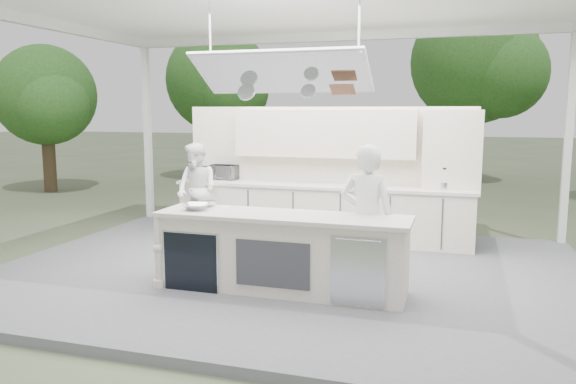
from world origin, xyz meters
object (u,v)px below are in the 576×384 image
(head_chef, at_px, (367,218))
(demo_island, at_px, (280,252))
(back_counter, at_px, (321,212))
(sous_chef, at_px, (197,190))

(head_chef, bearing_deg, demo_island, 21.80)
(back_counter, bearing_deg, head_chef, -64.40)
(demo_island, bearing_deg, back_counter, 93.63)
(head_chef, distance_m, sous_chef, 3.84)
(demo_island, bearing_deg, sous_chef, 133.92)
(demo_island, distance_m, head_chef, 1.14)
(demo_island, relative_size, head_chef, 1.73)
(demo_island, distance_m, sous_chef, 3.31)
(head_chef, bearing_deg, sous_chef, -29.89)
(back_counter, relative_size, sous_chef, 3.09)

